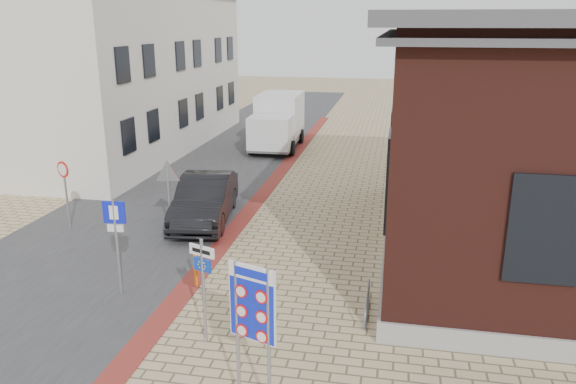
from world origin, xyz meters
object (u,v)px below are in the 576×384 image
Objects in this scene: parking_sign at (116,230)px; essen_sign at (203,275)px; border_sign at (252,307)px; bollard at (196,268)px; box_truck at (278,121)px; sedan at (205,199)px.

essen_sign is at bearing -35.61° from parking_sign.
border_sign reaches higher than parking_sign.
border_sign is 1.15× the size of essen_sign.
parking_sign reaches higher than bollard.
sedan is at bearing -91.58° from box_truck.
bollard is at bearing -82.43° from sedan.
box_truck is at bearing 84.45° from parking_sign.
box_truck is 17.53m from parking_sign.
box_truck reaches higher than bollard.
border_sign is at bearing -28.85° from essen_sign.
box_truck is 2.17× the size of parking_sign.
box_truck is 2.33× the size of essen_sign.
bollard is at bearing -86.80° from box_truck.
box_truck is at bearing 118.23° from essen_sign.
box_truck is at bearing 94.80° from bollard.
sedan is 4.71× the size of bollard.
box_truck reaches higher than sedan.
parking_sign is at bearing 161.05° from border_sign.
parking_sign is 2.50× the size of bollard.
border_sign reaches higher than sedan.
essen_sign is (2.53, -7.31, 0.77)m from sedan.
box_truck reaches higher than border_sign.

